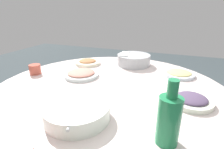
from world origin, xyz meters
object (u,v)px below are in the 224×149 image
dish_eggplant (191,100)px  dish_tofu_braise (88,62)px  rice_bowl (134,60)px  dish_shrimp (81,74)px  green_bottle (169,119)px  dish_noodles (179,74)px  round_dining_table (110,104)px  tea_cup_far (35,69)px  soup_bowl (77,112)px

dish_eggplant → dish_tofu_braise: 0.88m
rice_bowl → dish_eggplant: 0.67m
dish_shrimp → green_bottle: (0.45, 0.60, 0.08)m
dish_eggplant → dish_noodles: 0.39m
dish_tofu_braise → green_bottle: (0.72, 0.69, 0.08)m
dish_eggplant → green_bottle: 0.34m
round_dining_table → green_bottle: 0.55m
dish_shrimp → tea_cup_far: bearing=-77.5°
round_dining_table → rice_bowl: size_ratio=5.15×
tea_cup_far → dish_eggplant: bearing=86.8°
green_bottle → rice_bowl: bearing=-158.3°
rice_bowl → green_bottle: (0.83, 0.33, 0.05)m
rice_bowl → dish_shrimp: 0.47m
dish_tofu_braise → tea_cup_far: bearing=-34.9°
dish_eggplant → rice_bowl: bearing=-140.5°
soup_bowl → dish_shrimp: soup_bowl is taller
dish_noodles → dish_tofu_braise: 0.72m
soup_bowl → dish_tofu_braise: soup_bowl is taller
rice_bowl → dish_tofu_braise: rice_bowl is taller
soup_bowl → green_bottle: (0.01, 0.37, 0.06)m
rice_bowl → soup_bowl: bearing=-2.4°
dish_tofu_braise → green_bottle: bearing=44.0°
soup_bowl → dish_eggplant: soup_bowl is taller
rice_bowl → dish_tofu_braise: (0.12, -0.36, -0.03)m
dish_noodles → dish_shrimp: bearing=-68.1°
green_bottle → dish_tofu_braise: bearing=-136.0°
dish_tofu_braise → tea_cup_far: (0.34, -0.24, 0.02)m
round_dining_table → tea_cup_far: bearing=-92.2°
round_dining_table → soup_bowl: 0.37m
dish_tofu_braise → green_bottle: size_ratio=0.87×
dish_eggplant → dish_tofu_braise: dish_eggplant is taller
dish_tofu_braise → rice_bowl: bearing=107.7°
round_dining_table → dish_eggplant: 0.47m
green_bottle → dish_eggplant: bearing=164.1°
rice_bowl → soup_bowl: size_ratio=0.91×
dish_tofu_braise → round_dining_table: bearing=43.2°
dish_noodles → green_bottle: (0.70, -0.03, 0.08)m
soup_bowl → dish_tofu_braise: (-0.71, -0.33, -0.01)m
soup_bowl → dish_eggplant: bearing=123.9°
rice_bowl → soup_bowl: (0.82, -0.03, -0.01)m
dish_tofu_braise → dish_eggplant: bearing=63.2°
round_dining_table → rice_bowl: (-0.48, 0.02, 0.16)m
dish_shrimp → green_bottle: size_ratio=0.98×
dish_noodles → dish_tofu_braise: bearing=-91.2°
dish_noodles → green_bottle: 0.71m
round_dining_table → rice_bowl: bearing=177.2°
round_dining_table → green_bottle: bearing=44.8°
dish_eggplant → dish_tofu_braise: size_ratio=0.99×
dish_noodles → green_bottle: green_bottle is taller
round_dining_table → dish_shrimp: bearing=-111.1°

